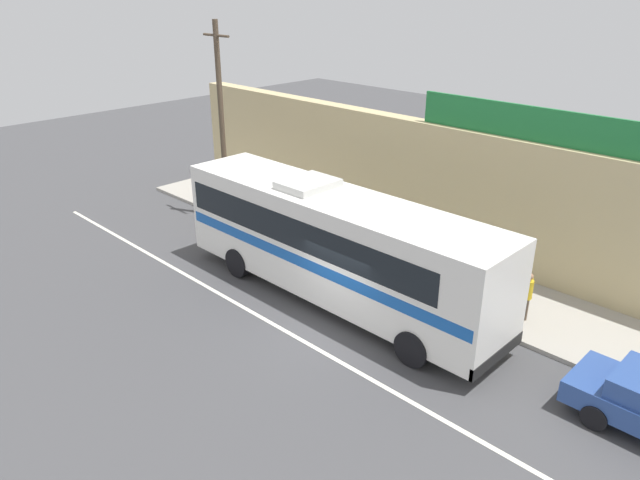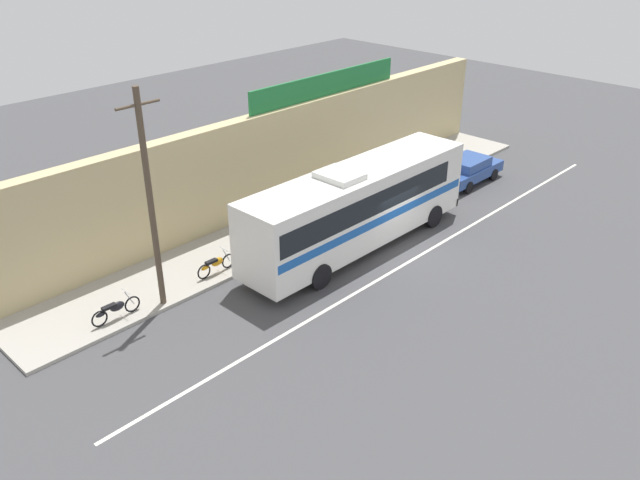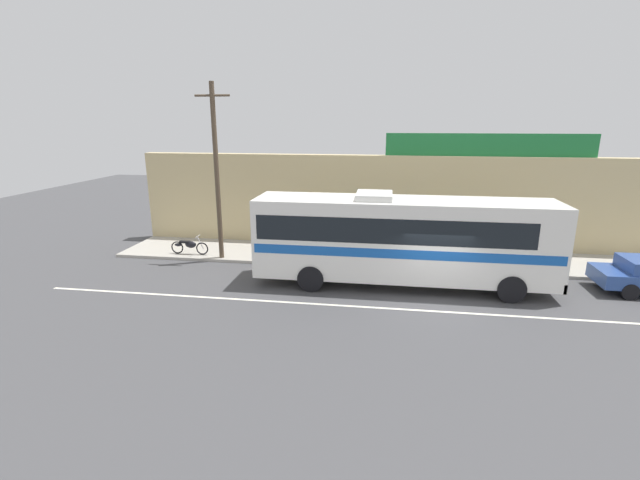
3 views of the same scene
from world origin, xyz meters
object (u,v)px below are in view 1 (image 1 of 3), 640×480
object	(u,v)px
intercity_bus	(333,240)
utility_pole	(222,119)
pedestrian_by_curb	(527,294)
motorcycle_purple	(209,193)
pedestrian_far_right	(361,228)
motorcycle_orange	(272,218)

from	to	relation	value
intercity_bus	utility_pole	size ratio (longest dim) A/B	1.46
utility_pole	pedestrian_by_curb	size ratio (longest dim) A/B	5.02
motorcycle_purple	pedestrian_far_right	bearing A→B (deg)	5.33
pedestrian_far_right	pedestrian_by_curb	xyz separation A→B (m)	(6.77, -0.36, -0.03)
intercity_bus	pedestrian_by_curb	xyz separation A→B (m)	(5.23, 2.84, -1.00)
motorcycle_orange	pedestrian_by_curb	size ratio (longest dim) A/B	1.15
intercity_bus	utility_pole	bearing A→B (deg)	165.77
pedestrian_by_curb	pedestrian_far_right	bearing A→B (deg)	176.95
utility_pole	pedestrian_far_right	xyz separation A→B (m)	(6.81, 1.08, -3.20)
motorcycle_purple	pedestrian_far_right	world-z (taller)	pedestrian_far_right
intercity_bus	pedestrian_far_right	world-z (taller)	intercity_bus
intercity_bus	motorcycle_orange	bearing A→B (deg)	157.03
motorcycle_purple	intercity_bus	bearing A→B (deg)	-13.33
pedestrian_far_right	pedestrian_by_curb	distance (m)	6.78
motorcycle_purple	pedestrian_by_curb	world-z (taller)	pedestrian_by_curb
motorcycle_orange	utility_pole	bearing A→B (deg)	-173.91
motorcycle_orange	pedestrian_far_right	distance (m)	4.24
motorcycle_orange	pedestrian_by_curb	distance (m)	10.92
utility_pole	motorcycle_purple	bearing A→B (deg)	171.00
utility_pole	motorcycle_orange	size ratio (longest dim) A/B	4.39
intercity_bus	pedestrian_far_right	distance (m)	3.68
pedestrian_by_curb	intercity_bus	bearing A→B (deg)	-151.52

